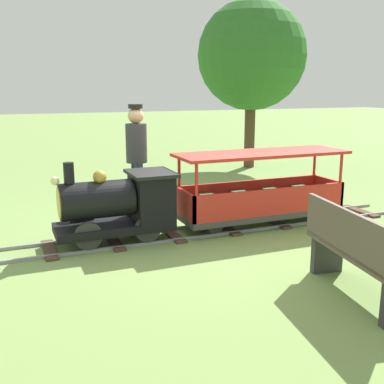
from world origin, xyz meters
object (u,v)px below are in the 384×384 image
park_bench (356,253)px  oak_tree_far (252,56)px  conductor_person (137,152)px  passenger_car (261,195)px  locomotive (120,204)px

park_bench → oak_tree_far: size_ratio=0.36×
conductor_person → park_bench: 3.53m
oak_tree_far → passenger_car: bearing=152.8°
locomotive → conductor_person: (1.06, -0.51, 0.47)m
park_bench → passenger_car: bearing=-9.1°
locomotive → oak_tree_far: 6.27m
locomotive → oak_tree_far: oak_tree_far is taller
park_bench → oak_tree_far: bearing=-21.4°
conductor_person → oak_tree_far: bearing=-48.6°
locomotive → park_bench: locomotive is taller
locomotive → passenger_car: locomotive is taller
conductor_person → locomotive: bearing=154.3°
locomotive → park_bench: (-2.26, -1.58, -0.07)m
passenger_car → locomotive: bearing=90.0°
locomotive → oak_tree_far: size_ratio=0.38×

